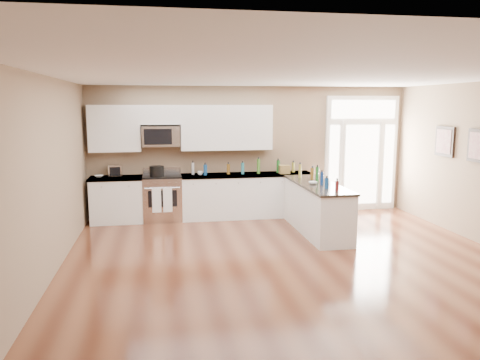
# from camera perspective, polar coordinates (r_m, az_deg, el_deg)

# --- Properties ---
(ground) EXTENTS (8.00, 8.00, 0.00)m
(ground) POSITION_cam_1_polar(r_m,az_deg,el_deg) (6.80, 7.94, -11.61)
(ground) COLOR #4D2415
(room_shell) EXTENTS (8.00, 8.00, 8.00)m
(room_shell) POSITION_cam_1_polar(r_m,az_deg,el_deg) (6.40, 8.28, 2.85)
(room_shell) COLOR #866E55
(room_shell) RESTS_ON ground
(back_cabinet_left) EXTENTS (1.10, 0.66, 0.94)m
(back_cabinet_left) POSITION_cam_1_polar(r_m,az_deg,el_deg) (9.98, -14.71, -2.50)
(back_cabinet_left) COLOR white
(back_cabinet_left) RESTS_ON ground
(back_cabinet_right) EXTENTS (2.85, 0.66, 0.94)m
(back_cabinet_right) POSITION_cam_1_polar(r_m,az_deg,el_deg) (10.10, 0.83, -2.06)
(back_cabinet_right) COLOR white
(back_cabinet_right) RESTS_ON ground
(peninsula_cabinet) EXTENTS (0.69, 2.32, 0.94)m
(peninsula_cabinet) POSITION_cam_1_polar(r_m,az_deg,el_deg) (9.00, 9.32, -3.59)
(peninsula_cabinet) COLOR white
(peninsula_cabinet) RESTS_ON ground
(upper_cabinet_left) EXTENTS (1.04, 0.33, 0.95)m
(upper_cabinet_left) POSITION_cam_1_polar(r_m,az_deg,el_deg) (9.94, -15.04, 6.10)
(upper_cabinet_left) COLOR white
(upper_cabinet_left) RESTS_ON room_shell
(upper_cabinet_right) EXTENTS (1.94, 0.33, 0.95)m
(upper_cabinet_right) POSITION_cam_1_polar(r_m,az_deg,el_deg) (10.00, -1.66, 6.42)
(upper_cabinet_right) COLOR white
(upper_cabinet_right) RESTS_ON room_shell
(upper_cabinet_short) EXTENTS (0.82, 0.33, 0.40)m
(upper_cabinet_short) POSITION_cam_1_polar(r_m,az_deg,el_deg) (9.89, -9.69, 7.86)
(upper_cabinet_short) COLOR white
(upper_cabinet_short) RESTS_ON room_shell
(microwave) EXTENTS (0.78, 0.41, 0.42)m
(microwave) POSITION_cam_1_polar(r_m,az_deg,el_deg) (9.87, -9.62, 5.30)
(microwave) COLOR silver
(microwave) RESTS_ON room_shell
(entry_door) EXTENTS (1.70, 0.10, 2.60)m
(entry_door) POSITION_cam_1_polar(r_m,az_deg,el_deg) (11.03, 14.55, 3.14)
(entry_door) COLOR white
(entry_door) RESTS_ON ground
(wall_art_near) EXTENTS (0.05, 0.58, 0.58)m
(wall_art_near) POSITION_cam_1_polar(r_m,az_deg,el_deg) (9.91, 23.68, 4.33)
(wall_art_near) COLOR black
(wall_art_near) RESTS_ON room_shell
(wall_art_far) EXTENTS (0.05, 0.58, 0.58)m
(wall_art_far) POSITION_cam_1_polar(r_m,az_deg,el_deg) (9.09, 27.12, 3.73)
(wall_art_far) COLOR black
(wall_art_far) RESTS_ON room_shell
(kitchen_range) EXTENTS (0.79, 0.70, 1.08)m
(kitchen_range) POSITION_cam_1_polar(r_m,az_deg,el_deg) (9.93, -9.42, -2.14)
(kitchen_range) COLOR silver
(kitchen_range) RESTS_ON ground
(stockpot) EXTENTS (0.37, 0.37, 0.23)m
(stockpot) POSITION_cam_1_polar(r_m,az_deg,el_deg) (9.72, -10.11, 1.10)
(stockpot) COLOR black
(stockpot) RESTS_ON kitchen_range
(toaster_oven) EXTENTS (0.27, 0.22, 0.23)m
(toaster_oven) POSITION_cam_1_polar(r_m,az_deg,el_deg) (10.01, -14.95, 1.12)
(toaster_oven) COLOR silver
(toaster_oven) RESTS_ON back_cabinet_left
(cardboard_box) EXTENTS (0.23, 0.17, 0.18)m
(cardboard_box) POSITION_cam_1_polar(r_m,az_deg,el_deg) (10.08, 5.44, 1.29)
(cardboard_box) COLOR brown
(cardboard_box) RESTS_ON back_cabinet_right
(bowl_left) EXTENTS (0.19, 0.19, 0.04)m
(bowl_left) POSITION_cam_1_polar(r_m,az_deg,el_deg) (9.95, -16.82, 0.44)
(bowl_left) COLOR white
(bowl_left) RESTS_ON back_cabinet_left
(bowl_peninsula) EXTENTS (0.21, 0.21, 0.05)m
(bowl_peninsula) POSITION_cam_1_polar(r_m,az_deg,el_deg) (8.79, 8.90, -0.36)
(bowl_peninsula) COLOR white
(bowl_peninsula) RESTS_ON peninsula_cabinet
(cup_counter) EXTENTS (0.13, 0.13, 0.08)m
(cup_counter) POSITION_cam_1_polar(r_m,az_deg,el_deg) (9.86, -4.89, 0.84)
(cup_counter) COLOR white
(cup_counter) RESTS_ON back_cabinet_right
(counter_bottles) EXTENTS (2.35, 2.45, 0.32)m
(counter_bottles) POSITION_cam_1_polar(r_m,az_deg,el_deg) (9.51, 4.20, 1.04)
(counter_bottles) COLOR #19591E
(counter_bottles) RESTS_ON back_cabinet_right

